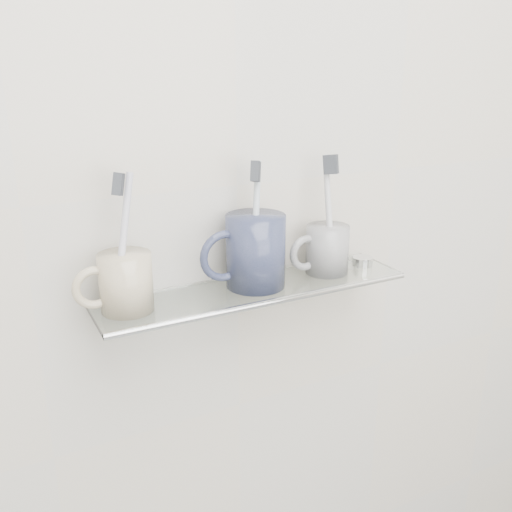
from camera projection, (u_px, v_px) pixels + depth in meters
wall_back at (237, 185)px, 0.90m from camera, size 2.50×0.00×2.50m
shelf_glass at (255, 289)px, 0.89m from camera, size 0.50×0.12×0.01m
shelf_rail at (272, 302)px, 0.85m from camera, size 0.50×0.01×0.01m
bracket_left at (115, 310)px, 0.85m from camera, size 0.02×0.03×0.02m
bracket_right at (346, 266)px, 1.03m from camera, size 0.02×0.03×0.02m
mug_left at (126, 282)px, 0.80m from camera, size 0.09×0.09×0.08m
mug_left_handle at (95, 288)px, 0.78m from camera, size 0.06×0.01×0.06m
toothbrush_left at (123, 242)px, 0.78m from camera, size 0.05×0.04×0.19m
bristles_left at (118, 184)px, 0.75m from camera, size 0.03×0.03×0.04m
mug_center at (256, 251)px, 0.88m from camera, size 0.11×0.11×0.11m
mug_center_handle at (225, 256)px, 0.86m from camera, size 0.08×0.01×0.08m
toothbrush_center at (256, 224)px, 0.87m from camera, size 0.04×0.05×0.19m
bristles_center at (256, 171)px, 0.84m from camera, size 0.03×0.03×0.03m
mug_right at (327, 249)px, 0.94m from camera, size 0.08×0.08×0.08m
mug_right_handle at (306, 253)px, 0.93m from camera, size 0.06×0.01×0.06m
toothbrush_right at (329, 214)px, 0.92m from camera, size 0.02×0.04×0.19m
bristles_right at (331, 164)px, 0.90m from camera, size 0.02×0.03×0.03m
chrome_cap at (363, 261)px, 0.99m from camera, size 0.04×0.04×0.01m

